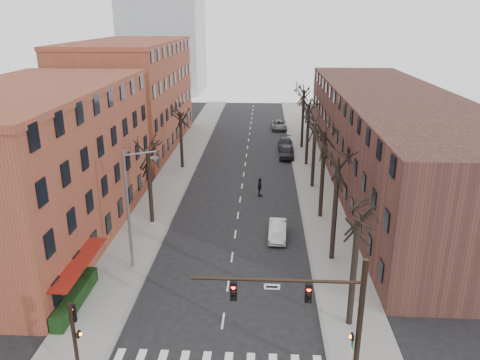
# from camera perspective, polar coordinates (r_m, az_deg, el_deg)

# --- Properties ---
(sidewalk_left) EXTENTS (4.00, 90.00, 0.15)m
(sidewalk_left) POSITION_cam_1_polar(r_m,az_deg,el_deg) (58.58, -7.25, 1.83)
(sidewalk_left) COLOR gray
(sidewalk_left) RESTS_ON ground
(sidewalk_right) EXTENTS (4.00, 90.00, 0.15)m
(sidewalk_right) POSITION_cam_1_polar(r_m,az_deg,el_deg) (57.95, 8.52, 1.57)
(sidewalk_right) COLOR gray
(sidewalk_right) RESTS_ON ground
(building_left_near) EXTENTS (12.00, 26.00, 12.00)m
(building_left_near) POSITION_cam_1_polar(r_m,az_deg,el_deg) (41.12, -23.57, 1.36)
(building_left_near) COLOR brown
(building_left_near) RESTS_ON ground
(building_left_far) EXTENTS (12.00, 28.00, 14.00)m
(building_left_far) POSITION_cam_1_polar(r_m,az_deg,el_deg) (67.35, -12.98, 9.85)
(building_left_far) COLOR brown
(building_left_far) RESTS_ON ground
(building_right) EXTENTS (12.00, 50.00, 10.00)m
(building_right) POSITION_cam_1_polar(r_m,az_deg,el_deg) (53.30, 17.89, 4.78)
(building_right) COLOR #502C25
(building_right) RESTS_ON ground
(awning_left) EXTENTS (1.20, 7.00, 0.15)m
(awning_left) POSITION_cam_1_polar(r_m,az_deg,el_deg) (33.45, -18.49, -13.44)
(awning_left) COLOR maroon
(awning_left) RESTS_ON ground
(hedge) EXTENTS (0.80, 6.00, 1.00)m
(hedge) POSITION_cam_1_polar(r_m,az_deg,el_deg) (32.37, -19.42, -13.38)
(hedge) COLOR #173211
(hedge) RESTS_ON sidewalk_left
(tree_right_a) EXTENTS (5.20, 5.20, 10.00)m
(tree_right_a) POSITION_cam_1_polar(r_m,az_deg,el_deg) (30.17, 13.11, -16.83)
(tree_right_a) COLOR black
(tree_right_a) RESTS_ON ground
(tree_right_b) EXTENTS (5.20, 5.20, 10.80)m
(tree_right_b) POSITION_cam_1_polar(r_m,az_deg,el_deg) (36.85, 11.06, -9.51)
(tree_right_b) COLOR black
(tree_right_b) RESTS_ON ground
(tree_right_c) EXTENTS (5.20, 5.20, 11.60)m
(tree_right_c) POSITION_cam_1_polar(r_m,az_deg,el_deg) (43.96, 9.71, -4.49)
(tree_right_c) COLOR black
(tree_right_c) RESTS_ON ground
(tree_right_d) EXTENTS (5.20, 5.20, 10.00)m
(tree_right_d) POSITION_cam_1_polar(r_m,az_deg,el_deg) (51.34, 8.76, -0.88)
(tree_right_d) COLOR black
(tree_right_d) RESTS_ON ground
(tree_right_e) EXTENTS (5.20, 5.20, 10.80)m
(tree_right_e) POSITION_cam_1_polar(r_m,az_deg,el_deg) (58.88, 8.05, 1.81)
(tree_right_e) COLOR black
(tree_right_e) RESTS_ON ground
(tree_right_f) EXTENTS (5.20, 5.20, 11.60)m
(tree_right_f) POSITION_cam_1_polar(r_m,az_deg,el_deg) (66.53, 7.50, 3.88)
(tree_right_f) COLOR black
(tree_right_f) RESTS_ON ground
(tree_left_a) EXTENTS (5.20, 5.20, 9.50)m
(tree_left_a) POSITION_cam_1_polar(r_m,az_deg,el_deg) (42.98, -10.62, -5.12)
(tree_left_a) COLOR black
(tree_left_a) RESTS_ON ground
(tree_left_b) EXTENTS (5.20, 5.20, 9.50)m
(tree_left_b) POSITION_cam_1_polar(r_m,az_deg,el_deg) (57.60, -7.03, 1.45)
(tree_left_b) COLOR black
(tree_left_b) RESTS_ON ground
(signal_mast_arm) EXTENTS (8.14, 0.30, 7.20)m
(signal_mast_arm) POSITION_cam_1_polar(r_m,az_deg,el_deg) (23.29, 10.64, -15.45)
(signal_mast_arm) COLOR black
(signal_mast_arm) RESTS_ON ground
(signal_pole_left) EXTENTS (0.47, 0.44, 4.40)m
(signal_pole_left) POSITION_cam_1_polar(r_m,az_deg,el_deg) (25.90, -19.54, -17.19)
(signal_pole_left) COLOR black
(signal_pole_left) RESTS_ON ground
(streetlight) EXTENTS (2.45, 0.22, 9.03)m
(streetlight) POSITION_cam_1_polar(r_m,az_deg,el_deg) (33.79, -13.26, -2.99)
(streetlight) COLOR slate
(streetlight) RESTS_ON ground
(silver_sedan) EXTENTS (1.60, 4.12, 1.34)m
(silver_sedan) POSITION_cam_1_polar(r_m,az_deg,el_deg) (39.35, 4.60, -6.14)
(silver_sedan) COLOR #B8B9BF
(silver_sedan) RESTS_ON ground
(parked_car_near) EXTENTS (2.08, 4.75, 1.59)m
(parked_car_near) POSITION_cam_1_polar(r_m,az_deg,el_deg) (61.44, 5.71, 3.42)
(parked_car_near) COLOR black
(parked_car_near) RESTS_ON ground
(parked_car_mid) EXTENTS (2.06, 4.99, 1.44)m
(parked_car_mid) POSITION_cam_1_polar(r_m,az_deg,el_deg) (65.77, 5.55, 4.43)
(parked_car_mid) COLOR black
(parked_car_mid) RESTS_ON ground
(parked_car_far) EXTENTS (2.47, 5.17, 1.42)m
(parked_car_far) POSITION_cam_1_polar(r_m,az_deg,el_deg) (77.34, 4.79, 6.71)
(parked_car_far) COLOR #58595F
(parked_car_far) RESTS_ON ground
(pedestrian_crossing) EXTENTS (0.62, 1.21, 1.98)m
(pedestrian_crossing) POSITION_cam_1_polar(r_m,az_deg,el_deg) (47.97, 2.41, -0.87)
(pedestrian_crossing) COLOR black
(pedestrian_crossing) RESTS_ON ground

